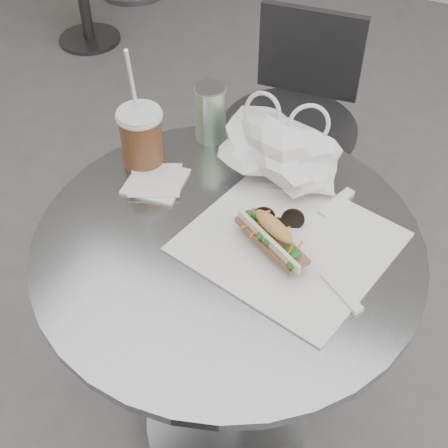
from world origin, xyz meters
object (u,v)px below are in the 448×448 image
at_px(chair_far, 290,155).
at_px(sunglasses, 278,219).
at_px(cafe_table, 228,324).
at_px(drink_can, 210,113).
at_px(iced_coffee, 142,137).
at_px(banh_mi, 272,237).

relative_size(chair_far, sunglasses, 7.56).
height_order(cafe_table, chair_far, chair_far).
relative_size(chair_far, drink_can, 5.75).
relative_size(cafe_table, sunglasses, 7.45).
xyz_separation_m(sunglasses, drink_can, (-0.24, 0.20, 0.05)).
bearing_deg(cafe_table, iced_coffee, 152.31).
distance_m(cafe_table, sunglasses, 0.31).
distance_m(chair_far, banh_mi, 0.89).
height_order(banh_mi, drink_can, drink_can).
xyz_separation_m(cafe_table, chair_far, (-0.13, 0.76, -0.12)).
bearing_deg(chair_far, iced_coffee, 72.66).
bearing_deg(iced_coffee, sunglasses, -10.08).
bearing_deg(cafe_table, drink_can, 121.43).
height_order(cafe_table, drink_can, drink_can).
bearing_deg(iced_coffee, cafe_table, -27.69).
bearing_deg(cafe_table, chair_far, 99.47).
relative_size(iced_coffee, sunglasses, 2.78).
height_order(cafe_table, banh_mi, banh_mi).
bearing_deg(sunglasses, drink_can, 120.58).
bearing_deg(banh_mi, cafe_table, -141.76).
distance_m(cafe_table, chair_far, 0.78).
distance_m(banh_mi, sunglasses, 0.07).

